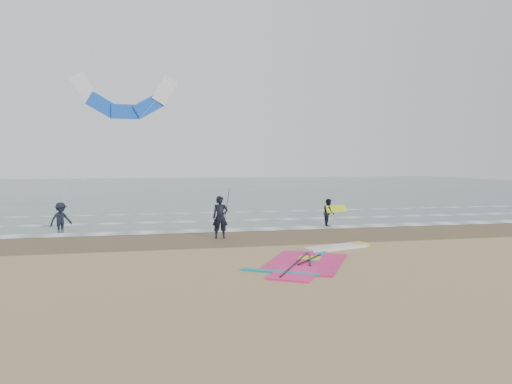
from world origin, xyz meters
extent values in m
plane|color=tan|center=(0.00, 0.00, 0.00)|extent=(120.00, 120.00, 0.00)
cube|color=#47605E|center=(0.00, 48.00, 0.01)|extent=(120.00, 80.00, 0.02)
cube|color=brown|center=(0.00, 6.00, 0.00)|extent=(120.00, 5.00, 0.01)
cube|color=white|center=(0.00, 8.20, 0.03)|extent=(120.00, 1.20, 0.02)
cube|color=white|center=(0.00, 12.00, 0.03)|extent=(120.00, 0.70, 0.02)
cube|color=white|center=(0.00, 16.50, 0.03)|extent=(120.00, 0.50, 0.01)
cube|color=white|center=(1.44, 2.34, 0.07)|extent=(2.86, 1.52, 0.13)
cube|color=yellow|center=(2.66, 2.73, 0.07)|extent=(0.68, 0.79, 0.14)
cube|color=#F71F72|center=(-0.56, 0.12, 0.02)|extent=(3.90, 4.31, 0.04)
cube|color=#F71F72|center=(-1.40, -1.33, 0.03)|extent=(2.16, 2.40, 0.05)
cube|color=#0C8C99|center=(0.55, 1.56, 0.03)|extent=(1.99, 3.20, 0.06)
cube|color=#0C8C99|center=(-1.84, -1.11, 0.03)|extent=(2.34, 1.49, 0.06)
cube|color=yellow|center=(-0.23, 0.67, 0.03)|extent=(1.01, 0.97, 0.06)
cylinder|color=black|center=(-1.01, -0.11, 0.06)|extent=(2.06, 3.50, 0.07)
cylinder|color=black|center=(-0.34, 0.34, 0.08)|extent=(1.37, 1.52, 0.04)
cylinder|color=black|center=(-0.34, 0.34, 0.08)|extent=(0.66, 1.92, 0.04)
imported|color=black|center=(-2.86, 5.87, 0.99)|extent=(0.74, 0.50, 1.98)
imported|color=black|center=(3.51, 8.67, 0.77)|extent=(0.73, 0.85, 1.53)
imported|color=black|center=(-10.71, 10.19, 0.90)|extent=(1.33, 1.23, 1.80)
cylinder|color=black|center=(-2.56, 5.87, 1.45)|extent=(0.17, 0.86, 1.82)
cube|color=yellow|center=(3.91, 8.57, 0.97)|extent=(1.30, 0.51, 0.39)
cube|color=white|center=(-9.75, 12.47, 7.75)|extent=(1.52, 0.23, 1.79)
cube|color=blue|center=(-8.80, 12.47, 6.80)|extent=(1.79, 0.26, 1.51)
cube|color=blue|center=(-7.51, 12.47, 6.45)|extent=(1.59, 0.24, 0.83)
cube|color=blue|center=(-6.21, 12.47, 6.80)|extent=(1.79, 0.26, 1.51)
cube|color=white|center=(-5.27, 12.47, 7.75)|extent=(1.52, 0.23, 1.79)
cylinder|color=beige|center=(-10.23, 11.33, 4.48)|extent=(0.98, 2.29, 6.55)
cylinder|color=beige|center=(-7.99, 11.33, 4.48)|extent=(5.46, 2.29, 6.55)
camera|label=1|loc=(-5.47, -15.04, 3.55)|focal=32.00mm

